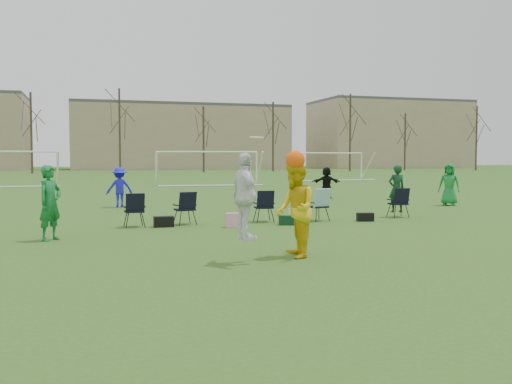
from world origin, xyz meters
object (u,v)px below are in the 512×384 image
object	(u,v)px
goal_right	(327,158)
goal_left	(1,158)
fielder_green_near	(50,203)
goal_mid	(207,158)
center_contest	(280,204)
fielder_black	(327,183)
fielder_blue	(119,187)
fielder_green_far	(449,184)

from	to	relation	value
goal_right	goal_left	bearing A→B (deg)	-179.25
goal_left	fielder_green_near	bearing A→B (deg)	-85.35
goal_left	goal_mid	world-z (taller)	same
center_contest	fielder_green_near	bearing A→B (deg)	138.33
center_contest	goal_right	size ratio (longest dim) A/B	0.32
goal_left	goal_right	distance (m)	26.31
center_contest	goal_mid	size ratio (longest dim) A/B	0.32
goal_mid	goal_right	distance (m)	13.42
fielder_black	goal_left	world-z (taller)	goal_left
fielder_blue	goal_left	world-z (taller)	goal_left
goal_mid	goal_right	bearing A→B (deg)	30.57
goal_left	fielder_black	bearing A→B (deg)	-50.51
goal_mid	goal_right	world-z (taller)	same
fielder_black	goal_left	bearing A→B (deg)	-31.29
goal_left	goal_mid	size ratio (longest dim) A/B	1.00
fielder_green_near	fielder_green_far	size ratio (longest dim) A/B	1.03
goal_left	fielder_green_far	bearing A→B (deg)	-53.24
fielder_green_far	fielder_black	distance (m)	6.14
fielder_green_near	center_contest	distance (m)	5.88
fielder_black	center_contest	xyz separation A→B (m)	(-7.57, -15.10, 0.31)
fielder_green_near	fielder_blue	distance (m)	9.14
center_contest	goal_right	bearing A→B (deg)	65.09
goal_left	goal_right	size ratio (longest dim) A/B	1.01
fielder_black	goal_right	bearing A→B (deg)	-99.45
fielder_blue	goal_mid	bearing A→B (deg)	-119.08
center_contest	goal_mid	xyz separation A→B (m)	(4.80, 30.17, 0.86)
center_contest	goal_left	world-z (taller)	goal_left
goal_left	goal_right	bearing A→B (deg)	3.75
fielder_blue	fielder_green_far	world-z (taller)	fielder_green_far
fielder_green_near	center_contest	size ratio (longest dim) A/B	0.76
fielder_green_near	goal_left	size ratio (longest dim) A/B	0.24
fielder_green_near	goal_left	xyz separation A→B (m)	(-4.81, 28.26, 1.03)
fielder_green_near	center_contest	world-z (taller)	center_contest
fielder_blue	fielder_black	world-z (taller)	fielder_blue
fielder_green_far	goal_right	xyz separation A→B (m)	(6.06, 26.33, 1.06)
center_contest	goal_left	bearing A→B (deg)	105.96
fielder_green_far	goal_left	size ratio (longest dim) A/B	0.23
fielder_blue	fielder_green_far	size ratio (longest dim) A/B	0.91
center_contest	fielder_blue	bearing A→B (deg)	100.28
fielder_green_near	goal_mid	distance (m)	27.84
center_contest	goal_mid	distance (m)	30.56
fielder_green_near	fielder_green_far	bearing A→B (deg)	-28.57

